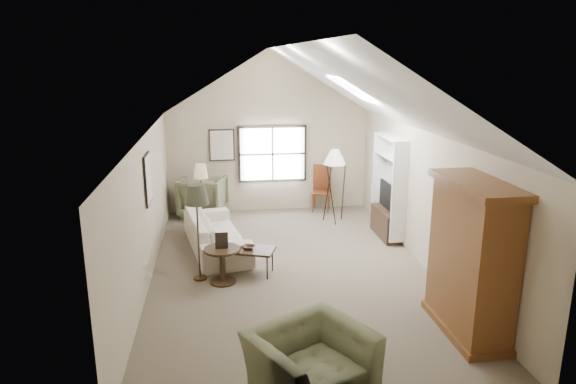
{
  "coord_description": "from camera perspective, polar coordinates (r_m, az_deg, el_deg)",
  "views": [
    {
      "loc": [
        -1.25,
        -8.61,
        3.81
      ],
      "look_at": [
        0.0,
        0.4,
        1.4
      ],
      "focal_mm": 32.0,
      "sensor_mm": 36.0,
      "label": 1
    }
  ],
  "objects": [
    {
      "name": "coffee_table",
      "position": [
        9.37,
        -4.37,
        -7.64
      ],
      "size": [
        1.04,
        0.8,
        0.47
      ],
      "primitive_type": "cube",
      "rotation": [
        0.0,
        0.0,
        -0.36
      ],
      "color": "#342215",
      "rests_on": "ground"
    },
    {
      "name": "window",
      "position": [
        12.86,
        -1.74,
        4.25
      ],
      "size": [
        1.72,
        0.08,
        1.42
      ],
      "primitive_type": "cube",
      "color": "black",
      "rests_on": "room_shell"
    },
    {
      "name": "skylight",
      "position": [
        9.86,
        7.24,
        11.29
      ],
      "size": [
        0.8,
        1.2,
        0.52
      ],
      "primitive_type": null,
      "color": "white",
      "rests_on": "room_shell"
    },
    {
      "name": "tv_panel",
      "position": [
        11.2,
        10.98,
        -0.4
      ],
      "size": [
        0.05,
        0.9,
        0.55
      ],
      "primitive_type": "cube",
      "color": "black",
      "rests_on": "media_console"
    },
    {
      "name": "tv_alcove",
      "position": [
        11.14,
        11.14,
        0.74
      ],
      "size": [
        0.32,
        1.3,
        2.1
      ],
      "primitive_type": "cube",
      "color": "white",
      "rests_on": "ground"
    },
    {
      "name": "bowl",
      "position": [
        9.27,
        -4.41,
        -6.14
      ],
      "size": [
        0.28,
        0.28,
        0.05
      ],
      "primitive_type": "imported",
      "rotation": [
        0.0,
        0.0,
        -0.36
      ],
      "color": "#3D2A19",
      "rests_on": "coffee_table"
    },
    {
      "name": "tripod_lamp",
      "position": [
        12.03,
        5.16,
        0.73
      ],
      "size": [
        0.69,
        0.69,
        1.78
      ],
      "primitive_type": null,
      "rotation": [
        0.0,
        0.0,
        0.43
      ],
      "color": "silver",
      "rests_on": "ground"
    },
    {
      "name": "wall_art",
      "position": [
        10.77,
        -11.12,
        3.41
      ],
      "size": [
        1.97,
        3.71,
        0.88
      ],
      "color": "black",
      "rests_on": "room_shell"
    },
    {
      "name": "armoire",
      "position": [
        7.59,
        19.73,
        -6.98
      ],
      "size": [
        0.6,
        1.5,
        2.2
      ],
      "primitive_type": "cube",
      "color": "brown",
      "rests_on": "ground"
    },
    {
      "name": "media_console",
      "position": [
        11.37,
        10.83,
        -3.42
      ],
      "size": [
        0.34,
        1.18,
        0.6
      ],
      "primitive_type": "cube",
      "color": "#382316",
      "rests_on": "ground"
    },
    {
      "name": "armchair_near",
      "position": [
        6.14,
        2.53,
        -18.76
      ],
      "size": [
        1.64,
        1.57,
        0.82
      ],
      "primitive_type": "imported",
      "rotation": [
        0.0,
        0.0,
        0.49
      ],
      "color": "#5A5C40",
      "rests_on": "ground"
    },
    {
      "name": "dark_lamp",
      "position": [
        9.02,
        -9.97,
        -4.4
      ],
      "size": [
        0.49,
        0.49,
        1.75
      ],
      "primitive_type": null,
      "rotation": [
        0.0,
        0.0,
        0.18
      ],
      "color": "#282B1F",
      "rests_on": "ground"
    },
    {
      "name": "sofa",
      "position": [
        10.5,
        -7.98,
        -4.47
      ],
      "size": [
        1.42,
        2.64,
        0.73
      ],
      "primitive_type": "imported",
      "rotation": [
        0.0,
        0.0,
        1.75
      ],
      "color": "beige",
      "rests_on": "ground"
    },
    {
      "name": "side_chair",
      "position": [
        12.98,
        3.71,
        0.39
      ],
      "size": [
        0.56,
        0.56,
        1.16
      ],
      "primitive_type": "cube",
      "rotation": [
        0.0,
        0.0,
        -0.28
      ],
      "color": "maroon",
      "rests_on": "ground"
    },
    {
      "name": "armchair_far",
      "position": [
        12.76,
        -9.39,
        -0.46
      ],
      "size": [
        1.29,
        1.31,
        0.98
      ],
      "primitive_type": "imported",
      "rotation": [
        0.0,
        0.0,
        2.88
      ],
      "color": "#5A5E42",
      "rests_on": "ground"
    },
    {
      "name": "side_table",
      "position": [
        9.02,
        -7.29,
        -8.09
      ],
      "size": [
        0.73,
        0.73,
        0.63
      ],
      "primitive_type": "cylinder",
      "rotation": [
        0.0,
        0.0,
        0.18
      ],
      "color": "#352115",
      "rests_on": "ground"
    },
    {
      "name": "room_shell",
      "position": [
        8.72,
        0.37,
        10.88
      ],
      "size": [
        5.01,
        8.01,
        4.0
      ],
      "color": "brown",
      "rests_on": "ground"
    },
    {
      "name": "tan_lamp",
      "position": [
        11.53,
        -9.56,
        -0.59
      ],
      "size": [
        0.37,
        0.37,
        1.57
      ],
      "primitive_type": null,
      "rotation": [
        0.0,
        0.0,
        0.18
      ],
      "color": "tan",
      "rests_on": "ground"
    }
  ]
}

